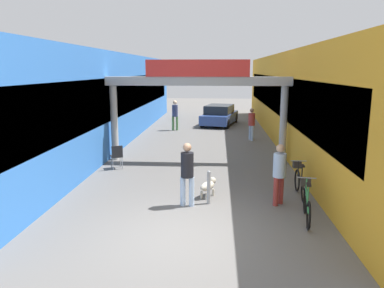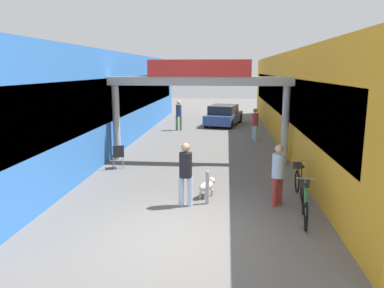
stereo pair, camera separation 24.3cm
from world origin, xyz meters
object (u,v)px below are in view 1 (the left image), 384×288
Objects in this scene: pedestrian_carrying_crate at (252,122)px; bollard_post_metal at (209,187)px; pedestrian_with_dog at (187,170)px; pedestrian_companion at (279,170)px; pedestrian_elderly_walking at (175,113)px; cafe_chair_black_nearer at (117,155)px; bicycle_green_nearest at (307,202)px; parked_car_blue at (220,115)px; bicycle_black_second at (300,181)px; dog_on_leash at (208,186)px.

pedestrian_carrying_crate is 1.78× the size of bollard_post_metal.
pedestrian_with_dog is at bearing -160.76° from bollard_post_metal.
pedestrian_elderly_walking is (-4.26, 12.40, 0.08)m from pedestrian_companion.
cafe_chair_black_nearer is (-5.42, -6.13, -0.41)m from pedestrian_carrying_crate.
pedestrian_companion is 13.11m from pedestrian_elderly_walking.
pedestrian_carrying_crate is at bearing 92.60° from bicycle_green_nearest.
pedestrian_companion is 1.00× the size of bicycle_green_nearest.
pedestrian_elderly_walking reaches higher than pedestrian_with_dog.
pedestrian_carrying_crate is 0.39× the size of parked_car_blue.
bollard_post_metal reaches higher than cafe_chair_black_nearer.
pedestrian_with_dog is 10.04m from pedestrian_carrying_crate.
pedestrian_with_dog is 1.94× the size of cafe_chair_black_nearer.
cafe_chair_black_nearer is 12.10m from parked_car_blue.
bicycle_green_nearest reaches higher than bollard_post_metal.
bollard_post_metal is at bearing 159.45° from bicycle_green_nearest.
parked_car_blue is at bearing 97.61° from bicycle_green_nearest.
pedestrian_companion is 0.93× the size of pedestrian_elderly_walking.
pedestrian_carrying_crate is 0.99× the size of bicycle_black_second.
parked_car_blue is (0.31, 14.90, 0.17)m from bollard_post_metal.
pedestrian_elderly_walking reaches higher than cafe_chair_black_nearer.
pedestrian_companion is 14.91m from parked_car_blue.
pedestrian_companion is at bearing 6.22° from pedestrian_with_dog.
parked_car_blue is (-1.64, 5.37, -0.31)m from pedestrian_carrying_crate.
bollard_post_metal is 0.22× the size of parked_car_blue.
bollard_post_metal is 14.90m from parked_car_blue.
pedestrian_companion is 1.89× the size of cafe_chair_black_nearer.
pedestrian_elderly_walking is at bearing -137.87° from parked_car_blue.
pedestrian_with_dog reaches higher than bollard_post_metal.
bicycle_black_second reaches higher than bollard_post_metal.
bicycle_green_nearest is 15.94m from parked_car_blue.
pedestrian_elderly_walking is (-1.80, 12.67, 0.05)m from pedestrian_with_dog.
pedestrian_companion is 6.32m from cafe_chair_black_nearer.
pedestrian_companion is at bearing -90.35° from pedestrian_carrying_crate.
bicycle_black_second is 6.60m from cafe_chair_black_nearer.
bicycle_black_second is (3.20, 1.07, -0.56)m from pedestrian_with_dog.
pedestrian_elderly_walking is 1.92× the size of bollard_post_metal.
pedestrian_carrying_crate is 0.99× the size of bicycle_green_nearest.
pedestrian_with_dog is at bearing -81.91° from pedestrian_elderly_walking.
pedestrian_with_dog is 1.04× the size of pedestrian_carrying_crate.
pedestrian_carrying_crate is 8.69m from bicycle_black_second.
pedestrian_with_dog reaches higher than bicycle_green_nearest.
pedestrian_companion is at bearing -71.04° from pedestrian_elderly_walking.
bicycle_black_second is at bearing 6.14° from dog_on_leash.
bicycle_green_nearest is (4.79, -13.38, -0.60)m from pedestrian_elderly_walking.
pedestrian_with_dog is 3.12m from bicycle_green_nearest.
pedestrian_carrying_crate reaches higher than parked_car_blue.
dog_on_leash is 0.79× the size of bollard_post_metal.
bicycle_black_second is at bearing -85.52° from pedestrian_carrying_crate.
bicycle_black_second is at bearing 18.42° from bollard_post_metal.
pedestrian_carrying_crate is 1.87× the size of cafe_chair_black_nearer.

